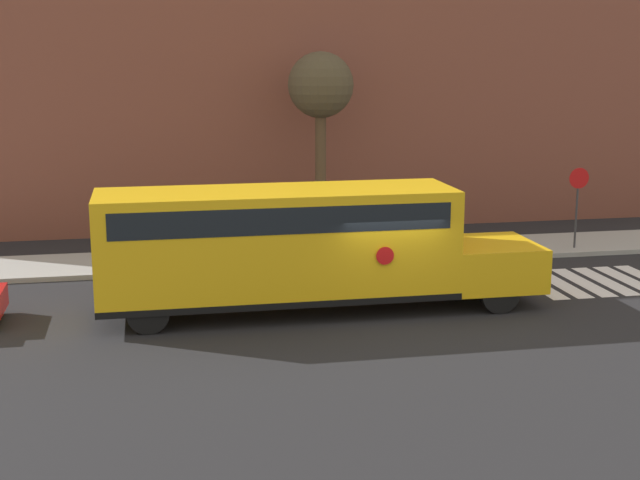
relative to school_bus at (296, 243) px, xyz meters
name	(u,v)px	position (x,y,z in m)	size (l,w,h in m)	color
ground_plane	(387,315)	(2.21, -0.70, -1.79)	(60.00, 60.00, 0.00)	black
sidewalk_strip	(333,255)	(2.21, 5.80, -1.71)	(44.00, 3.00, 0.15)	#9E9E99
building_backdrop	(298,52)	(2.21, 12.30, 4.65)	(32.00, 4.00, 12.87)	brown
crosswalk_stripes	(594,282)	(8.92, 1.30, -1.78)	(4.00, 3.20, 0.01)	white
school_bus	(296,243)	(0.00, 0.00, 0.00)	(11.25, 2.57, 3.15)	yellow
stop_sign	(578,197)	(10.16, 4.96, 0.05)	(0.68, 0.10, 2.80)	#38383A
tree_near_sidewalk	(321,90)	(2.26, 8.20, 3.43)	(2.22, 2.22, 6.49)	brown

